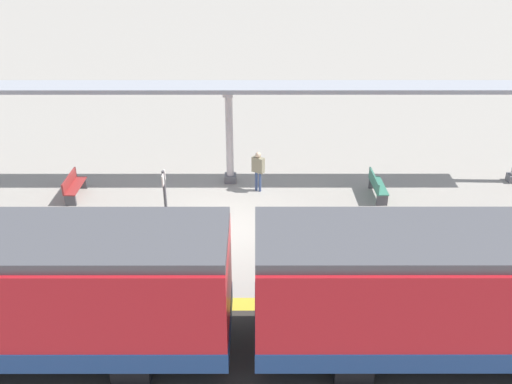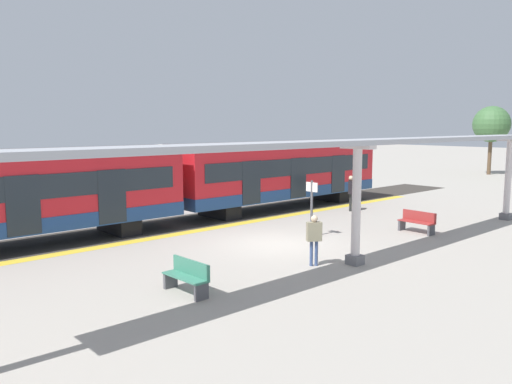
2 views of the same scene
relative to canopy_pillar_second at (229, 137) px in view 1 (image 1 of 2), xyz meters
name	(u,v)px [view 1 (image 1 of 2)]	position (x,y,z in m)	size (l,w,h in m)	color
ground_plane	(225,231)	(-3.64, 0.05, -1.89)	(176.00, 176.00, 0.00)	#A59E93
tactile_edge_strip	(218,304)	(-7.45, 0.05, -1.88)	(0.55, 28.88, 0.01)	gold
trackbed	(214,353)	(-9.33, 0.05, -1.88)	(3.20, 40.88, 0.01)	#38332D
canopy_pillar_second	(229,137)	(0.00, 0.00, 0.00)	(1.10, 0.44, 3.72)	slate
canopy_beam	(224,87)	(0.00, 0.15, 1.91)	(1.20, 23.13, 0.16)	#A8AAB2
bench_near_end	(377,186)	(-1.22, -5.44, -1.44)	(1.51, 0.49, 0.86)	#3A7E66
bench_mid_platform	(73,186)	(-1.22, 5.73, -1.44)	(1.51, 0.49, 0.86)	maroon
platform_info_sign	(165,195)	(-3.58, 1.96, -0.56)	(0.56, 0.10, 2.20)	#4C4C51
passenger_by_the_benches	(258,167)	(-0.76, -1.08, -0.89)	(0.42, 0.50, 1.59)	#3B4E7D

